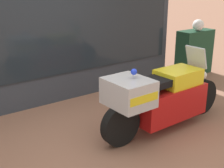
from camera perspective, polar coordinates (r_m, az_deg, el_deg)
name	(u,v)px	position (r m, az deg, el deg)	size (l,w,h in m)	color
ground_plane	(100,143)	(4.61, -2.26, -10.76)	(60.00, 60.00, 0.00)	#8E604C
shop_building	(14,11)	(5.67, -17.49, 12.58)	(6.31, 0.55, 3.47)	#333842
window_display	(54,74)	(6.19, -10.61, 1.80)	(5.10, 0.30, 2.11)	slate
paramedic_motorcycle	(161,97)	(4.84, 8.87, -2.32)	(2.46, 0.67, 1.23)	black
utility_cabinet	(194,52)	(7.96, 14.82, 5.63)	(0.95, 0.40, 1.08)	#193D28
white_helmet	(198,25)	(7.76, 15.48, 10.35)	(0.27, 0.27, 0.27)	white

